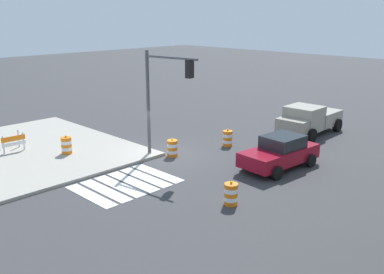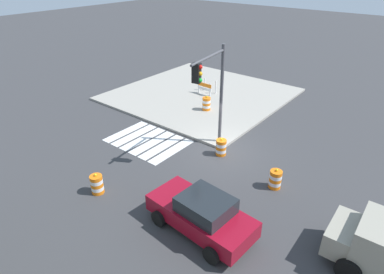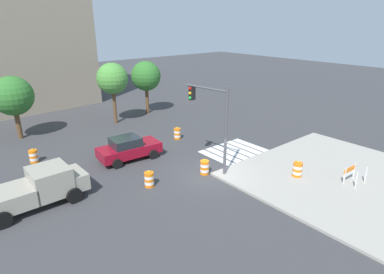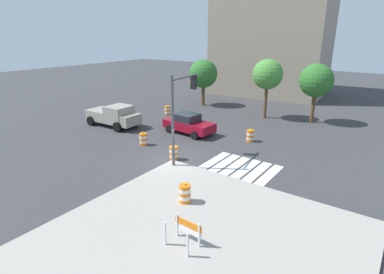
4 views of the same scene
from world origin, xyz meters
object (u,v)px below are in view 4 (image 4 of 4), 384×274
at_px(traffic_barrel_crosswalk_end, 174,153).
at_px(traffic_barrel_median_near, 167,110).
at_px(pickup_truck, 115,116).
at_px(street_tree_streetside_mid, 316,81).
at_px(construction_barricade, 186,230).
at_px(traffic_light_pole, 182,102).
at_px(street_tree_streetside_far, 268,75).
at_px(traffic_barrel_near_corner, 250,136).
at_px(traffic_barrel_median_far, 143,139).
at_px(street_tree_streetside_near, 203,74).
at_px(traffic_barrel_on_sidewalk, 185,193).
at_px(sports_car, 188,124).

distance_m(traffic_barrel_crosswalk_end, traffic_barrel_median_near, 11.77).
relative_size(pickup_truck, street_tree_streetside_mid, 0.97).
bearing_deg(construction_barricade, street_tree_streetside_mid, 92.72).
bearing_deg(pickup_truck, traffic_light_pole, -16.14).
relative_size(traffic_barrel_crosswalk_end, street_tree_streetside_far, 0.18).
bearing_deg(street_tree_streetside_far, traffic_barrel_near_corner, -75.40).
height_order(traffic_barrel_median_near, traffic_barrel_median_far, same).
distance_m(construction_barricade, street_tree_streetside_near, 25.09).
bearing_deg(traffic_barrel_median_near, construction_barricade, -48.21).
relative_size(traffic_barrel_median_near, traffic_barrel_median_far, 1.00).
bearing_deg(street_tree_streetside_mid, traffic_barrel_on_sidewalk, -92.69).
bearing_deg(street_tree_streetside_far, traffic_light_pole, -90.22).
bearing_deg(traffic_barrel_near_corner, traffic_barrel_crosswalk_end, -112.22).
bearing_deg(traffic_barrel_on_sidewalk, traffic_barrel_crosswalk_end, 134.21).
relative_size(traffic_barrel_median_near, street_tree_streetside_mid, 0.19).
bearing_deg(construction_barricade, traffic_barrel_on_sidewalk, 127.18).
distance_m(traffic_barrel_on_sidewalk, street_tree_streetside_near, 22.06).
bearing_deg(street_tree_streetside_mid, street_tree_streetside_near, 179.24).
relative_size(traffic_barrel_crosswalk_end, traffic_barrel_median_near, 1.00).
distance_m(traffic_barrel_median_near, street_tree_streetside_mid, 14.31).
height_order(traffic_barrel_median_far, street_tree_streetside_near, street_tree_streetside_near).
relative_size(street_tree_streetside_mid, street_tree_streetside_far, 0.95).
height_order(traffic_barrel_median_near, street_tree_streetside_near, street_tree_streetside_near).
height_order(pickup_truck, street_tree_streetside_near, street_tree_streetside_near).
xyz_separation_m(traffic_barrel_on_sidewalk, street_tree_streetside_mid, (0.87, 18.52, 3.25)).
xyz_separation_m(traffic_barrel_crosswalk_end, traffic_barrel_on_sidewalk, (3.98, -4.09, 0.15)).
distance_m(traffic_light_pole, street_tree_streetside_far, 13.26).
bearing_deg(traffic_barrel_on_sidewalk, street_tree_streetside_mid, 87.31).
xyz_separation_m(traffic_barrel_near_corner, street_tree_streetside_near, (-9.91, 8.40, 3.10)).
xyz_separation_m(pickup_truck, traffic_barrel_median_near, (1.14, 5.86, -0.52)).
distance_m(traffic_barrel_near_corner, traffic_barrel_on_sidewalk, 10.38).
relative_size(pickup_truck, traffic_barrel_crosswalk_end, 5.09).
bearing_deg(traffic_barrel_median_near, street_tree_streetside_mid, 24.02).
relative_size(pickup_truck, street_tree_streetside_far, 0.92).
distance_m(street_tree_streetside_mid, street_tree_streetside_far, 4.33).
distance_m(traffic_barrel_on_sidewalk, construction_barricade, 3.09).
relative_size(sports_car, street_tree_streetside_far, 0.78).
relative_size(traffic_barrel_median_near, street_tree_streetside_near, 0.20).
bearing_deg(traffic_barrel_on_sidewalk, traffic_barrel_median_far, 146.76).
distance_m(pickup_truck, traffic_barrel_median_far, 5.82).
relative_size(sports_car, pickup_truck, 0.85).
relative_size(sports_car, construction_barricade, 3.40).
bearing_deg(traffic_light_pole, street_tree_streetside_near, 118.93).
height_order(traffic_barrel_near_corner, street_tree_streetside_far, street_tree_streetside_far).
distance_m(sports_car, traffic_barrel_near_corner, 5.19).
bearing_deg(traffic_light_pole, construction_barricade, -51.91).
relative_size(traffic_barrel_near_corner, traffic_barrel_on_sidewalk, 1.00).
bearing_deg(traffic_barrel_on_sidewalk, street_tree_streetside_far, 100.76).
bearing_deg(traffic_light_pole, traffic_barrel_crosswalk_end, -166.98).
height_order(traffic_barrel_on_sidewalk, street_tree_streetside_far, street_tree_streetside_far).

